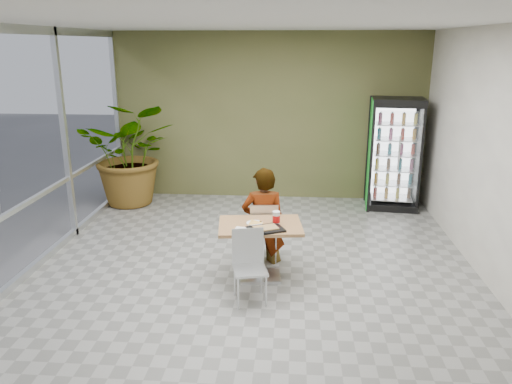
# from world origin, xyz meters

# --- Properties ---
(ground) EXTENTS (7.00, 7.00, 0.00)m
(ground) POSITION_xyz_m (0.00, 0.00, 0.00)
(ground) COLOR gray
(ground) RESTS_ON ground
(room_envelope) EXTENTS (6.00, 7.00, 3.20)m
(room_envelope) POSITION_xyz_m (0.00, 0.00, 1.60)
(room_envelope) COLOR silver
(room_envelope) RESTS_ON ground
(storefront_frame) EXTENTS (0.10, 7.00, 3.20)m
(storefront_frame) POSITION_xyz_m (-3.00, 0.00, 1.60)
(storefront_frame) COLOR silver
(storefront_frame) RESTS_ON ground
(dining_table) EXTENTS (1.13, 0.85, 0.75)m
(dining_table) POSITION_xyz_m (0.10, -0.16, 0.54)
(dining_table) COLOR #A36A46
(dining_table) RESTS_ON ground
(chair_far) EXTENTS (0.42, 0.43, 0.87)m
(chair_far) POSITION_xyz_m (0.11, 0.35, 0.51)
(chair_far) COLOR silver
(chair_far) RESTS_ON ground
(chair_near) EXTENTS (0.46, 0.47, 0.86)m
(chair_near) POSITION_xyz_m (-0.00, -0.71, 0.51)
(chair_near) COLOR silver
(chair_near) RESTS_ON ground
(seated_woman) EXTENTS (0.65, 0.45, 1.66)m
(seated_woman) POSITION_xyz_m (0.10, 0.39, 0.53)
(seated_woman) COLOR black
(seated_woman) RESTS_ON ground
(pizza_plate) EXTENTS (0.30, 0.25, 0.03)m
(pizza_plate) POSITION_xyz_m (0.02, -0.14, 0.77)
(pizza_plate) COLOR white
(pizza_plate) RESTS_ON dining_table
(soda_cup) EXTENTS (0.10, 0.10, 0.18)m
(soda_cup) POSITION_xyz_m (0.30, -0.15, 0.83)
(soda_cup) COLOR white
(soda_cup) RESTS_ON dining_table
(napkin_stack) EXTENTS (0.17, 0.17, 0.02)m
(napkin_stack) POSITION_xyz_m (-0.13, -0.39, 0.76)
(napkin_stack) COLOR white
(napkin_stack) RESTS_ON dining_table
(cafeteria_tray) EXTENTS (0.52, 0.46, 0.02)m
(cafeteria_tray) POSITION_xyz_m (0.18, -0.36, 0.76)
(cafeteria_tray) COLOR black
(cafeteria_tray) RESTS_ON dining_table
(beverage_fridge) EXTENTS (1.00, 0.81, 2.04)m
(beverage_fridge) POSITION_xyz_m (2.35, 3.00, 1.02)
(beverage_fridge) COLOR black
(beverage_fridge) RESTS_ON ground
(potted_plant) EXTENTS (1.86, 1.63, 1.96)m
(potted_plant) POSITION_xyz_m (-2.54, 2.86, 0.98)
(potted_plant) COLOR #356227
(potted_plant) RESTS_ON ground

